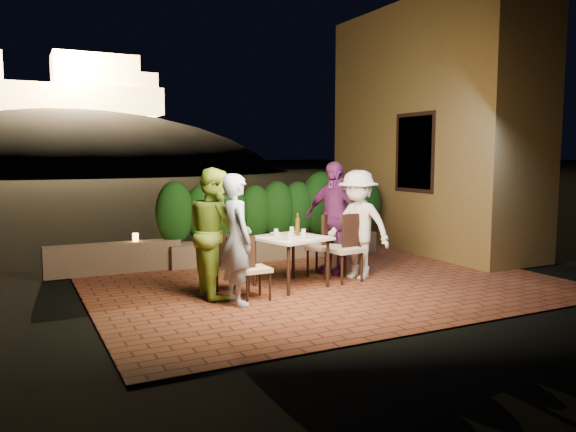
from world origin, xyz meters
TOP-DOWN VIEW (x-y plane):
  - ground at (0.00, 0.00)m, footprint 400.00×400.00m
  - terrace_floor at (0.00, 0.50)m, footprint 7.00×6.00m
  - building_wall at (3.60, 2.00)m, footprint 1.60×5.00m
  - window_pane at (2.82, 1.50)m, footprint 0.08×1.00m
  - window_frame at (2.81, 1.50)m, footprint 0.06×1.15m
  - planter at (0.20, 2.30)m, footprint 4.20×0.55m
  - hedge at (0.20, 2.30)m, footprint 4.00×0.70m
  - parapet at (-2.80, 2.30)m, footprint 2.20×0.30m
  - hill at (2.00, 60.00)m, footprint 52.00×40.00m
  - fortress at (2.00, 60.00)m, footprint 26.00×8.00m
  - dining_table at (-0.61, 0.10)m, footprint 1.14×1.14m
  - plate_nw at (-0.86, -0.19)m, footprint 0.22×0.22m
  - plate_sw at (-0.95, 0.27)m, footprint 0.23×0.23m
  - plate_ne at (-0.27, -0.06)m, footprint 0.22×0.22m
  - plate_se at (-0.36, 0.39)m, footprint 0.22×0.22m
  - plate_centre at (-0.63, 0.08)m, footprint 0.22×0.22m
  - plate_front at (-0.49, -0.22)m, footprint 0.21×0.21m
  - glass_nw at (-0.71, -0.05)m, footprint 0.06×0.06m
  - glass_sw at (-0.77, 0.28)m, footprint 0.06×0.06m
  - glass_ne at (-0.44, 0.04)m, footprint 0.07×0.07m
  - glass_se at (-0.51, 0.28)m, footprint 0.07×0.07m
  - beer_bottle at (-0.46, 0.18)m, footprint 0.07×0.07m
  - bowl at (-0.74, 0.34)m, footprint 0.22×0.22m
  - chair_left_front at (-1.40, -0.34)m, footprint 0.41×0.41m
  - chair_left_back at (-1.52, 0.15)m, footprint 0.48×0.48m
  - chair_right_front at (0.29, 0.06)m, footprint 0.55×0.55m
  - chair_right_back at (0.18, 0.53)m, footprint 0.65×0.65m
  - diner_blue at (-1.68, -0.44)m, footprint 0.43×0.64m
  - diner_green at (-1.80, 0.08)m, footprint 0.70×0.89m
  - diner_white at (0.59, 0.13)m, footprint 1.06×1.28m
  - diner_purple at (0.46, 0.66)m, footprint 0.88×1.17m
  - parapet_lamp at (-2.44, 2.30)m, footprint 0.10×0.10m

SIDE VIEW (x-z plane):
  - hill at x=2.00m, z-range -15.00..7.00m
  - terrace_floor at x=0.00m, z-range -0.15..0.00m
  - ground at x=0.00m, z-range -0.02..-0.02m
  - planter at x=0.20m, z-range 0.00..0.40m
  - parapet at x=-2.80m, z-range 0.00..0.50m
  - dining_table at x=-0.61m, z-range 0.00..0.75m
  - chair_left_back at x=-1.52m, z-range 0.00..0.85m
  - chair_left_front at x=-1.40m, z-range 0.00..0.87m
  - chair_right_back at x=0.18m, z-range 0.00..0.99m
  - chair_right_front at x=0.29m, z-range 0.00..1.04m
  - parapet_lamp at x=-2.44m, z-range 0.50..0.64m
  - plate_front at x=-0.49m, z-range 0.75..0.76m
  - plate_se at x=-0.36m, z-range 0.75..0.76m
  - plate_nw at x=-0.86m, z-range 0.75..0.76m
  - plate_ne at x=-0.27m, z-range 0.75..0.76m
  - plate_centre at x=-0.63m, z-range 0.75..0.76m
  - plate_sw at x=-0.95m, z-range 0.75..0.76m
  - bowl at x=-0.74m, z-range 0.75..0.79m
  - glass_nw at x=-0.71m, z-range 0.75..0.85m
  - glass_sw at x=-0.77m, z-range 0.75..0.86m
  - glass_ne at x=-0.44m, z-range 0.75..0.87m
  - glass_se at x=-0.51m, z-range 0.75..0.87m
  - diner_blue at x=-1.68m, z-range 0.00..1.72m
  - diner_white at x=0.59m, z-range 0.00..1.72m
  - diner_green at x=-1.80m, z-range 0.00..1.79m
  - beer_bottle at x=-0.46m, z-range 0.75..1.09m
  - diner_purple at x=0.46m, z-range 0.00..1.85m
  - hedge at x=0.20m, z-range 0.40..1.50m
  - window_pane at x=2.82m, z-range 1.30..2.70m
  - window_frame at x=2.81m, z-range 1.23..2.77m
  - building_wall at x=3.60m, z-range 0.00..5.00m
  - fortress at x=2.00m, z-range 6.50..14.50m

